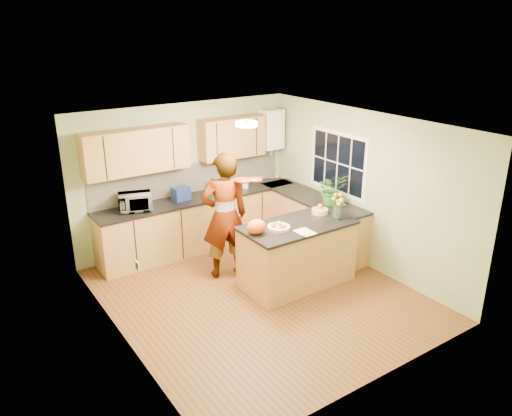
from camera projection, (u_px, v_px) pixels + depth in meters
floor at (259, 295)px, 7.28m from camera, size 4.50×4.50×0.00m
ceiling at (259, 125)px, 6.41m from camera, size 4.00×4.50×0.02m
wall_back at (185, 176)px, 8.59m from camera, size 4.00×0.02×2.50m
wall_front at (383, 281)px, 5.10m from camera, size 4.00×0.02×2.50m
wall_left at (117, 250)px, 5.80m from camera, size 0.02×4.50×2.50m
wall_right at (363, 189)px, 7.90m from camera, size 0.02×4.50×2.50m
back_counter at (200, 222)px, 8.68m from camera, size 3.64×0.62×0.94m
right_counter at (312, 222)px, 8.67m from camera, size 0.62×2.24×0.94m
splashback at (191, 178)px, 8.65m from camera, size 3.60×0.02×0.52m
upper_cabinets at (178, 145)px, 8.16m from camera, size 3.20×0.34×0.70m
boiler at (271, 129)px, 9.14m from camera, size 0.40×0.30×0.86m
window_right at (338, 163)px, 8.25m from camera, size 0.01×1.30×1.05m
light_switch at (137, 265)px, 5.32m from camera, size 0.02×0.09×0.09m
ceiling_lamp at (246, 124)px, 6.66m from camera, size 0.30×0.30×0.07m
peninsula_island at (297, 254)px, 7.45m from camera, size 1.69×0.87×0.97m
fruit_dish at (279, 226)px, 7.09m from camera, size 0.32×0.32×0.11m
orange_bowl at (320, 210)px, 7.67m from camera, size 0.25×0.25×0.15m
flower_vase at (338, 201)px, 7.36m from camera, size 0.24×0.24×0.43m
orange_bag at (256, 227)px, 6.92m from camera, size 0.35×0.32×0.21m
papers at (306, 232)px, 7.00m from camera, size 0.20×0.27×0.01m
violinist at (225, 216)px, 7.53m from camera, size 0.82×0.64×1.97m
violin at (243, 180)px, 7.26m from camera, size 0.71×0.62×0.18m
microwave at (135, 202)px, 7.85m from camera, size 0.58×0.48×0.28m
blue_box at (181, 193)px, 8.33m from camera, size 0.29×0.23×0.22m
kettle at (213, 186)px, 8.66m from camera, size 0.16×0.16×0.30m
jar_cream at (232, 184)px, 8.89m from camera, size 0.14×0.14×0.19m
jar_white at (245, 183)px, 8.94m from camera, size 0.14×0.14×0.17m
potted_plant at (332, 189)px, 8.06m from camera, size 0.54×0.49×0.52m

